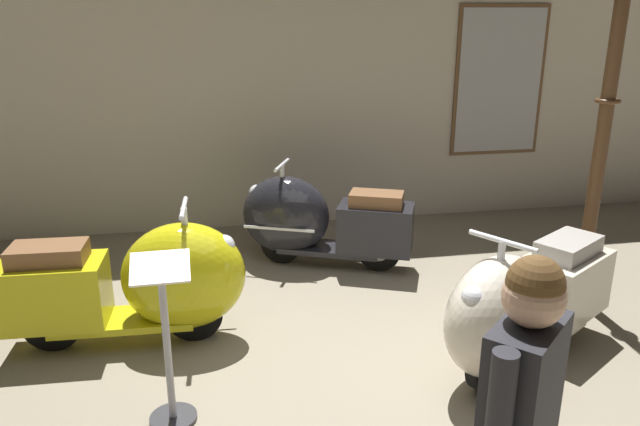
% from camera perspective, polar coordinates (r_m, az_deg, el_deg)
% --- Properties ---
extents(ground_plane, '(60.00, 60.00, 0.00)m').
position_cam_1_polar(ground_plane, '(4.11, 2.79, -15.98)').
color(ground_plane, gray).
extents(showroom_back_wall, '(18.00, 0.63, 3.43)m').
position_cam_1_polar(showroom_back_wall, '(6.73, -5.20, 13.13)').
color(showroom_back_wall, '#BCB29E').
rests_on(showroom_back_wall, ground).
extents(scooter_0, '(1.71, 0.58, 1.04)m').
position_cam_1_polar(scooter_0, '(4.56, -15.99, -6.27)').
color(scooter_0, black).
rests_on(scooter_0, ground).
extents(scooter_1, '(1.66, 1.04, 0.98)m').
position_cam_1_polar(scooter_1, '(5.73, -0.68, -0.69)').
color(scooter_1, black).
rests_on(scooter_1, ground).
extents(scooter_2, '(1.67, 1.30, 1.02)m').
position_cam_1_polar(scooter_2, '(4.27, 18.12, -8.31)').
color(scooter_2, black).
rests_on(scooter_2, ground).
extents(lamppost, '(0.28, 0.28, 3.11)m').
position_cam_1_polar(lamppost, '(5.22, 25.07, 8.15)').
color(lamppost, '#472D19').
rests_on(lamppost, ground).
extents(info_stanchion, '(0.33, 0.28, 1.04)m').
position_cam_1_polar(info_stanchion, '(3.70, -13.99, -12.81)').
color(info_stanchion, '#333338').
rests_on(info_stanchion, ground).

